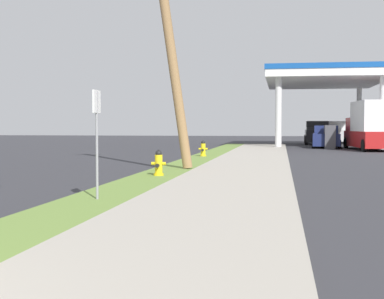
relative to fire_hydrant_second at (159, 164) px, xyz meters
The scene contains 8 objects.
fire_hydrant_second is the anchor object (origin of this frame).
fire_hydrant_third 9.91m from the fire_hydrant_second, 90.91° to the left, with size 0.42×0.37×0.74m.
utility_pole_midground 5.16m from the fire_hydrant_second, 96.38° to the left, with size 2.20×0.36×9.37m.
street_sign_post 5.16m from the fire_hydrant_second, 90.64° to the right, with size 0.05×0.36×2.12m.
car_navy_by_near_pump 24.82m from the fire_hydrant_second, 74.57° to the left, with size 2.17×4.60×1.57m.
truck_white_at_forecourt 35.82m from the fire_hydrant_second, 76.42° to the left, with size 2.20×5.43×1.97m.
truck_red_on_apron 22.50m from the fire_hydrant_second, 66.16° to the left, with size 2.59×6.54×3.11m.
truck_black_at_far_bay 32.24m from the fire_hydrant_second, 78.34° to the left, with size 2.24×5.45×1.97m.
Camera 1 is at (4.29, -2.67, 1.55)m, focal length 49.79 mm.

